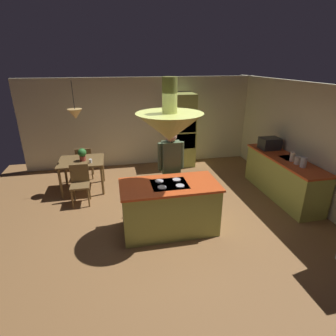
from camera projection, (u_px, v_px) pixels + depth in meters
The scene contains 18 objects.
ground at pixel (167, 223), 5.27m from camera, with size 8.16×8.16×0.00m, color olive.
wall_back at pixel (143, 122), 7.93m from camera, with size 6.80×0.10×2.55m, color beige.
wall_right at pixel (311, 145), 5.78m from camera, with size 0.10×7.20×2.55m, color beige.
kitchen_island at pixel (169, 207), 4.91m from camera, with size 1.75×0.90×0.96m.
counter_run_right at pixel (283, 177), 6.18m from camera, with size 0.73×2.32×0.94m.
oven_tower at pixel (183, 131), 7.85m from camera, with size 0.66×0.62×2.12m.
dining_table at pixel (82, 164), 6.42m from camera, with size 1.05×0.89×0.76m.
person_at_island at pixel (171, 166), 5.41m from camera, with size 0.53×0.23×1.72m.
range_hood at pixel (170, 125), 4.35m from camera, with size 1.10×1.10×1.00m.
pendant_light_over_table at pixel (75, 114), 5.98m from camera, with size 0.32×0.32×0.82m.
chair_facing_island at pixel (80, 182), 5.87m from camera, with size 0.40×0.40×0.87m.
chair_by_back_wall at pixel (85, 161), 7.09m from camera, with size 0.40×0.40×0.87m.
potted_plant_on_table at pixel (82, 154), 6.30m from camera, with size 0.20×0.20×0.30m.
cup_on_table at pixel (90, 161), 6.21m from camera, with size 0.07×0.07×0.09m, color white.
canister_flour at pixel (303, 162), 5.45m from camera, with size 0.13×0.13×0.21m, color silver.
canister_sugar at pixel (298, 161), 5.62m from camera, with size 0.13×0.13×0.16m, color silver.
canister_tea at pixel (292, 157), 5.78m from camera, with size 0.10×0.10×0.20m, color silver.
microwave_on_counter at pixel (270, 143), 6.58m from camera, with size 0.46×0.36×0.28m, color #232326.
Camera 1 is at (-0.91, -4.40, 2.96)m, focal length 28.70 mm.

